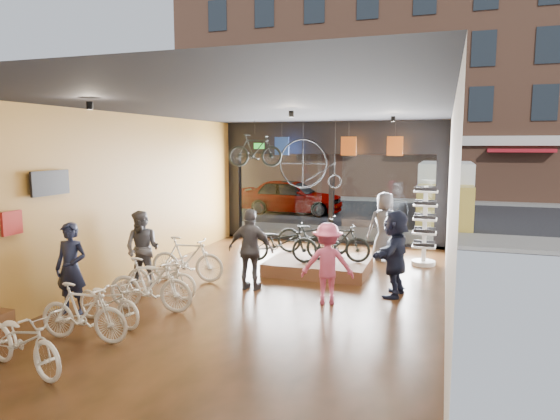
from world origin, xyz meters
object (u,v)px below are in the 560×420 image
at_px(display_platform, 319,266).
at_px(sunglasses_rack, 425,226).
at_px(box_truck, 445,194).
at_px(customer_3, 327,264).
at_px(floor_bike_3, 150,285).
at_px(display_bike_left, 280,243).
at_px(display_bike_right, 313,235).
at_px(floor_bike_5, 187,259).
at_px(display_bike_mid, 338,242).
at_px(hung_bike, 255,150).
at_px(customer_0, 71,269).
at_px(customer_5, 395,253).
at_px(floor_bike_2, 108,301).
at_px(floor_bike_4, 161,277).
at_px(floor_bike_0, 23,340).
at_px(penny_farthing, 313,165).
at_px(floor_bike_1, 83,312).
at_px(street_car, 291,196).
at_px(customer_1, 142,249).
at_px(customer_4, 385,226).

distance_m(display_platform, sunglasses_rack, 3.00).
distance_m(box_truck, customer_3, 11.38).
distance_m(box_truck, floor_bike_3, 13.68).
relative_size(display_bike_left, display_bike_right, 0.95).
bearing_deg(floor_bike_5, display_bike_mid, -67.78).
bearing_deg(hung_bike, customer_0, 157.05).
xyz_separation_m(box_truck, customer_5, (-0.93, -10.24, -0.30)).
bearing_deg(floor_bike_3, display_bike_left, -28.44).
relative_size(box_truck, customer_0, 3.56).
xyz_separation_m(floor_bike_2, display_bike_mid, (3.05, 4.62, 0.36)).
bearing_deg(floor_bike_4, customer_3, -76.26).
relative_size(display_platform, sunglasses_rack, 1.17).
height_order(floor_bike_0, floor_bike_5, floor_bike_5).
relative_size(sunglasses_rack, penny_farthing, 1.14).
xyz_separation_m(display_bike_left, penny_farthing, (0.02, 2.93, 1.73)).
distance_m(box_truck, floor_bike_1, 15.23).
bearing_deg(street_car, display_bike_mid, -156.92).
distance_m(box_truck, floor_bike_4, 13.05).
bearing_deg(penny_farthing, street_car, 111.52).
bearing_deg(floor_bike_1, floor_bike_2, 5.43).
distance_m(floor_bike_5, customer_0, 2.80).
height_order(box_truck, customer_1, box_truck).
xyz_separation_m(floor_bike_1, customer_4, (3.82, 7.22, 0.45)).
bearing_deg(customer_1, customer_5, 8.24).
distance_m(floor_bike_0, floor_bike_4, 3.54).
height_order(customer_5, penny_farthing, penny_farthing).
bearing_deg(box_truck, display_bike_left, -111.64).
xyz_separation_m(floor_bike_2, customer_5, (4.52, 3.24, 0.48)).
relative_size(floor_bike_0, floor_bike_2, 1.10).
relative_size(box_truck, display_platform, 2.51).
bearing_deg(customer_4, customer_1, 18.84).
bearing_deg(hung_bike, floor_bike_2, 165.62).
bearing_deg(penny_farthing, customer_3, -71.93).
bearing_deg(customer_4, display_platform, 30.70).
bearing_deg(floor_bike_1, display_platform, -27.97).
xyz_separation_m(display_bike_mid, customer_0, (-4.02, -4.38, 0.08)).
height_order(floor_bike_2, display_platform, floor_bike_2).
height_order(floor_bike_5, customer_4, customer_4).
height_order(floor_bike_1, display_bike_right, display_bike_right).
relative_size(floor_bike_0, floor_bike_3, 1.02).
bearing_deg(floor_bike_0, customer_5, -26.15).
height_order(floor_bike_1, hung_bike, hung_bike).
bearing_deg(floor_bike_3, floor_bike_5, 4.99).
xyz_separation_m(floor_bike_0, display_bike_mid, (2.98, 6.53, 0.32)).
relative_size(floor_bike_0, customer_0, 1.01).
bearing_deg(customer_4, customer_5, 77.23).
bearing_deg(customer_0, sunglasses_rack, 39.44).
bearing_deg(floor_bike_3, hung_bike, -3.20).
xyz_separation_m(floor_bike_0, hung_bike, (0.06, 8.58, 2.48)).
relative_size(street_car, customer_3, 2.91).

